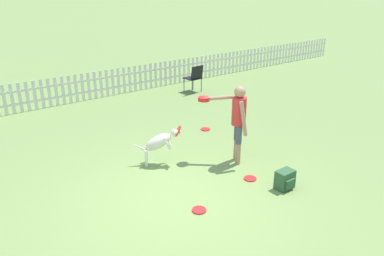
{
  "coord_description": "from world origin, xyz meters",
  "views": [
    {
      "loc": [
        -3.07,
        -4.47,
        3.44
      ],
      "look_at": [
        1.02,
        0.96,
        0.76
      ],
      "focal_mm": 35.0,
      "sensor_mm": 36.0,
      "label": 1
    }
  ],
  "objects": [
    {
      "name": "frisbee_near_handler",
      "position": [
        2.37,
        2.2,
        0.01
      ],
      "size": [
        0.23,
        0.23,
        0.02
      ],
      "color": "red",
      "rests_on": "ground_plane"
    },
    {
      "name": "handler_person",
      "position": [
        1.75,
        0.49,
        0.99
      ],
      "size": [
        0.73,
        0.99,
        1.59
      ],
      "rotation": [
        0.0,
        0.0,
        0.99
      ],
      "color": "tan",
      "rests_on": "ground_plane"
    },
    {
      "name": "frisbee_midfield",
      "position": [
        0.09,
        -0.47,
        0.01
      ],
      "size": [
        0.23,
        0.23,
        0.02
      ],
      "color": "red",
      "rests_on": "ground_plane"
    },
    {
      "name": "ground_plane",
      "position": [
        0.0,
        0.0,
        0.0
      ],
      "size": [
        240.0,
        240.0,
        0.0
      ],
      "primitive_type": "plane",
      "color": "olive"
    },
    {
      "name": "folding_chair_center",
      "position": [
        4.19,
        5.01,
        0.54
      ],
      "size": [
        0.52,
        0.54,
        0.9
      ],
      "rotation": [
        0.0,
        0.0,
        3.23
      ],
      "color": "#333338",
      "rests_on": "ground_plane"
    },
    {
      "name": "backpack_on_grass",
      "position": [
        1.73,
        -0.83,
        0.17
      ],
      "size": [
        0.33,
        0.26,
        0.34
      ],
      "color": "#2D5633",
      "rests_on": "ground_plane"
    },
    {
      "name": "leaping_dog",
      "position": [
        0.49,
        1.31,
        0.48
      ],
      "size": [
        0.9,
        0.67,
        0.81
      ],
      "rotation": [
        0.0,
        0.0,
        -2.16
      ],
      "color": "beige",
      "rests_on": "ground_plane"
    },
    {
      "name": "frisbee_near_dog",
      "position": [
        1.48,
        -0.23,
        0.01
      ],
      "size": [
        0.23,
        0.23,
        0.02
      ],
      "color": "red",
      "rests_on": "ground_plane"
    },
    {
      "name": "picket_fence",
      "position": [
        -0.0,
        6.32,
        0.43
      ],
      "size": [
        26.44,
        0.04,
        0.86
      ],
      "color": "silver",
      "rests_on": "ground_plane"
    }
  ]
}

